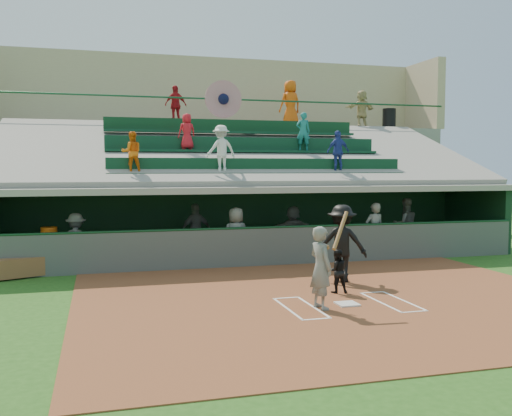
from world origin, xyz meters
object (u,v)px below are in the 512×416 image
object	(u,v)px
catcher	(337,271)
white_table	(51,256)
home_plate	(347,304)
trash_bin	(389,119)
water_cooler	(49,235)
batter_at_plate	(321,267)

from	to	relation	value
catcher	white_table	size ratio (longest dim) A/B	1.18
home_plate	trash_bin	distance (m)	15.47
catcher	water_cooler	size ratio (longest dim) A/B	2.25
white_table	water_cooler	bearing A→B (deg)	-121.09
batter_at_plate	home_plate	bearing A→B (deg)	14.03
trash_bin	batter_at_plate	bearing A→B (deg)	-123.37
white_table	trash_bin	distance (m)	16.03
home_plate	white_table	bearing A→B (deg)	136.30
home_plate	trash_bin	xyz separation A→B (m)	(7.67, 12.47, 5.00)
catcher	trash_bin	world-z (taller)	trash_bin
water_cooler	trash_bin	distance (m)	15.90
batter_at_plate	white_table	bearing A→B (deg)	132.37
white_table	trash_bin	xyz separation A→B (m)	(13.89, 6.53, 4.63)
batter_at_plate	catcher	distance (m)	1.59
home_plate	white_table	xyz separation A→B (m)	(-6.22, 5.94, 0.37)
white_table	trash_bin	bearing A→B (deg)	25.60
water_cooler	batter_at_plate	bearing A→B (deg)	-47.36
batter_at_plate	water_cooler	bearing A→B (deg)	132.64
home_plate	trash_bin	world-z (taller)	trash_bin
home_plate	white_table	distance (m)	8.61
home_plate	batter_at_plate	xyz separation A→B (m)	(-0.65, -0.16, 0.83)
batter_at_plate	trash_bin	distance (m)	15.69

